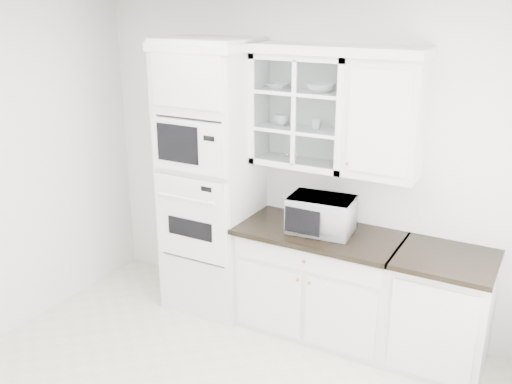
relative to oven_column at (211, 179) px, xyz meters
The scene contains 12 objects.
room_shell 1.37m from the oven_column, 52.79° to the right, with size 4.00×3.50×2.70m.
oven_column is the anchor object (origin of this frame).
base_cabinet_run 1.27m from the oven_column, ahead, with size 1.32×0.67×0.92m.
extra_base_cabinet 2.16m from the oven_column, ahead, with size 0.72×0.67×0.92m.
upper_cabinet_glass 1.03m from the oven_column, 12.10° to the left, with size 0.80×0.33×0.90m.
upper_cabinet_solid 1.60m from the oven_column, ahead, with size 0.55×0.33×0.90m, color silver.
crown_molding 1.33m from the oven_column, 11.90° to the left, with size 2.14×0.38×0.07m, color white.
countertop_microwave 1.05m from the oven_column, ahead, with size 0.50×0.42×0.29m, color white.
bowl_a 1.02m from the oven_column, 17.62° to the left, with size 0.19×0.19×0.05m, color white.
bowl_b 1.27m from the oven_column, ahead, with size 0.21×0.21×0.07m, color white.
cup_a 0.83m from the oven_column, 16.89° to the left, with size 0.11×0.11×0.09m, color white.
cup_b 1.07m from the oven_column, 11.31° to the left, with size 0.09×0.09×0.09m, color white.
Camera 1 is at (1.89, -2.55, 2.70)m, focal length 40.00 mm.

